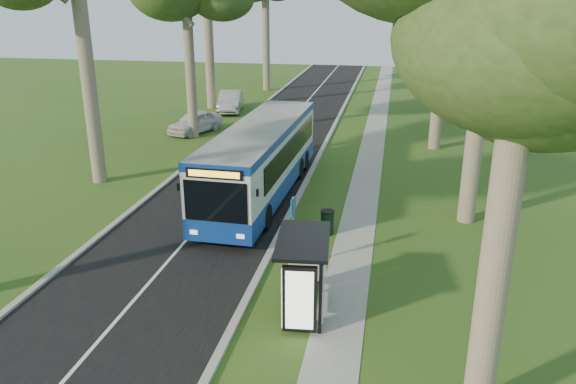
% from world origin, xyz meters
% --- Properties ---
extents(ground, '(120.00, 120.00, 0.00)m').
position_xyz_m(ground, '(0.00, 0.00, 0.00)').
color(ground, '#315219').
rests_on(ground, ground).
extents(road, '(7.00, 100.00, 0.02)m').
position_xyz_m(road, '(-3.50, 10.00, 0.01)').
color(road, black).
rests_on(road, ground).
extents(kerb_east, '(0.25, 100.00, 0.12)m').
position_xyz_m(kerb_east, '(0.00, 10.00, 0.06)').
color(kerb_east, '#9E9B93').
rests_on(kerb_east, ground).
extents(kerb_west, '(0.25, 100.00, 0.12)m').
position_xyz_m(kerb_west, '(-7.00, 10.00, 0.06)').
color(kerb_west, '#9E9B93').
rests_on(kerb_west, ground).
extents(centre_line, '(0.12, 100.00, 0.00)m').
position_xyz_m(centre_line, '(-3.50, 10.00, 0.02)').
color(centre_line, white).
rests_on(centre_line, road).
extents(footpath, '(1.50, 100.00, 0.02)m').
position_xyz_m(footpath, '(3.00, 10.00, 0.01)').
color(footpath, gray).
rests_on(footpath, ground).
extents(bus, '(3.06, 12.96, 3.42)m').
position_xyz_m(bus, '(-1.77, 7.41, 1.77)').
color(bus, silver).
rests_on(bus, ground).
extents(bus_stop_sign, '(0.12, 0.37, 2.64)m').
position_xyz_m(bus_stop_sign, '(1.02, 0.37, 1.64)').
color(bus_stop_sign, gray).
rests_on(bus_stop_sign, ground).
extents(bus_shelter, '(1.78, 2.94, 2.41)m').
position_xyz_m(bus_shelter, '(1.97, -2.83, 1.70)').
color(bus_shelter, black).
rests_on(bus_shelter, ground).
extents(litter_bin, '(0.57, 0.57, 0.99)m').
position_xyz_m(litter_bin, '(1.85, 3.51, 0.50)').
color(litter_bin, black).
rests_on(litter_bin, ground).
extents(car_white, '(3.22, 4.73, 1.50)m').
position_xyz_m(car_white, '(-9.31, 19.19, 0.75)').
color(car_white, silver).
rests_on(car_white, ground).
extents(car_silver, '(2.61, 5.22, 1.64)m').
position_xyz_m(car_silver, '(-9.00, 26.85, 0.82)').
color(car_silver, '#979A9E').
rests_on(car_silver, ground).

